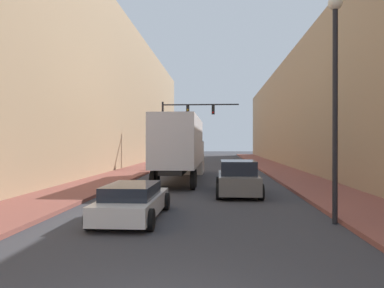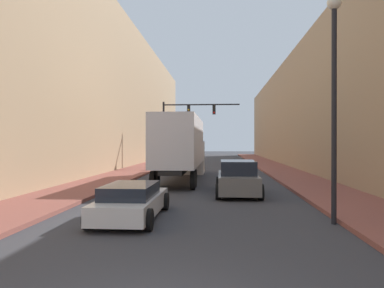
{
  "view_description": "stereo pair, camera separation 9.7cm",
  "coord_description": "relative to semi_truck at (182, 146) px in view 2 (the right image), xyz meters",
  "views": [
    {
      "loc": [
        0.89,
        -4.95,
        2.52
      ],
      "look_at": [
        -0.45,
        14.57,
        2.43
      ],
      "focal_mm": 35.0,
      "sensor_mm": 36.0,
      "label": 1
    },
    {
      "loc": [
        0.99,
        -4.95,
        2.52
      ],
      "look_at": [
        -0.45,
        14.57,
        2.43
      ],
      "focal_mm": 35.0,
      "sensor_mm": 36.0,
      "label": 2
    }
  ],
  "objects": [
    {
      "name": "sidewalk_right",
      "position": [
        7.75,
        10.06,
        -2.17
      ],
      "size": [
        3.22,
        80.0,
        0.15
      ],
      "color": "brown",
      "rests_on": "ground"
    },
    {
      "name": "sidewalk_left",
      "position": [
        -4.78,
        10.06,
        -2.17
      ],
      "size": [
        3.22,
        80.0,
        0.15
      ],
      "color": "brown",
      "rests_on": "ground"
    },
    {
      "name": "building_right",
      "position": [
        12.36,
        10.06,
        3.37
      ],
      "size": [
        6.0,
        80.0,
        11.23
      ],
      "color": "tan",
      "rests_on": "ground"
    },
    {
      "name": "building_left",
      "position": [
        -9.39,
        10.06,
        5.16
      ],
      "size": [
        6.0,
        80.0,
        14.82
      ],
      "color": "tan",
      "rests_on": "ground"
    },
    {
      "name": "semi_truck",
      "position": [
        0.0,
        0.0,
        0.0
      ],
      "size": [
        2.44,
        13.14,
        4.06
      ],
      "color": "silver",
      "rests_on": "ground"
    },
    {
      "name": "sedan_car",
      "position": [
        -0.41,
        -12.77,
        -1.67
      ],
      "size": [
        1.96,
        4.62,
        1.16
      ],
      "color": "silver",
      "rests_on": "ground"
    },
    {
      "name": "suv_car",
      "position": [
        3.35,
        -6.83,
        -1.47
      ],
      "size": [
        2.08,
        4.64,
        1.64
      ],
      "color": "slate",
      "rests_on": "ground"
    },
    {
      "name": "traffic_signal_gantry",
      "position": [
        -1.2,
        11.61,
        2.3
      ],
      "size": [
        7.55,
        0.35,
        6.5
      ],
      "color": "black",
      "rests_on": "ground"
    },
    {
      "name": "street_lamp",
      "position": [
        5.99,
        -13.11,
        2.24
      ],
      "size": [
        0.44,
        0.44,
        7.03
      ],
      "color": "black",
      "rests_on": "ground"
    }
  ]
}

